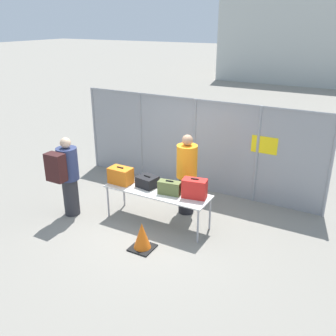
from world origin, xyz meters
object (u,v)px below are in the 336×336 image
inspection_table (157,193)px  security_worker_near (187,174)px  suitcase_olive (170,188)px  traveler_hooded (66,174)px  traffic_cone (142,237)px  utility_trailer (257,161)px  suitcase_red (195,188)px  suitcase_orange (121,175)px  suitcase_black (147,182)px

inspection_table → security_worker_near: bearing=65.6°
suitcase_olive → security_worker_near: 0.74m
traveler_hooded → traffic_cone: 2.29m
inspection_table → suitcase_olive: suitcase_olive is taller
utility_trailer → traffic_cone: utility_trailer is taller
traffic_cone → inspection_table: bearing=104.0°
suitcase_olive → suitcase_red: (0.51, 0.11, 0.06)m
suitcase_olive → utility_trailer: 3.84m
suitcase_red → traffic_cone: size_ratio=0.95×
suitcase_olive → security_worker_near: bearing=88.1°
security_worker_near → inspection_table: bearing=83.6°
inspection_table → suitcase_orange: bearing=-177.2°
suitcase_red → utility_trailer: (0.24, 3.62, -0.55)m
suitcase_orange → traveler_hooded: bearing=-148.0°
security_worker_near → utility_trailer: (0.73, 2.99, -0.55)m
suitcase_orange → utility_trailer: size_ratio=0.15×
suitcase_black → suitcase_olive: (0.60, -0.09, 0.02)m
inspection_table → traveler_hooded: bearing=-160.7°
inspection_table → security_worker_near: (0.33, 0.72, 0.24)m
suitcase_orange → security_worker_near: bearing=31.9°
security_worker_near → utility_trailer: bearing=-85.6°
traveler_hooded → traffic_cone: bearing=-10.5°
utility_trailer → traveler_hooded: bearing=-123.9°
suitcase_black → security_worker_near: size_ratio=0.25×
suitcase_olive → suitcase_red: size_ratio=0.93×
inspection_table → suitcase_black: size_ratio=5.05×
suitcase_black → suitcase_red: size_ratio=0.87×
suitcase_orange → utility_trailer: suitcase_orange is taller
suitcase_black → traffic_cone: 1.36m
suitcase_orange → traffic_cone: bearing=-39.8°
utility_trailer → suitcase_orange: bearing=-117.5°
suitcase_olive → suitcase_black: bearing=171.4°
suitcase_orange → suitcase_red: size_ratio=0.97×
security_worker_near → traffic_cone: security_worker_near is taller
suitcase_black → utility_trailer: bearing=69.7°
security_worker_near → traffic_cone: (-0.08, -1.73, -0.70)m
inspection_table → suitcase_red: size_ratio=4.38×
traveler_hooded → suitcase_black: bearing=23.3°
traveler_hooded → suitcase_olive: bearing=15.0°
traffic_cone → security_worker_near: bearing=87.4°
suitcase_orange → suitcase_black: size_ratio=1.11×
inspection_table → traveler_hooded: traveler_hooded is taller
suitcase_black → inspection_table: bearing=-14.0°
suitcase_black → traveler_hooded: (-1.60, -0.74, 0.11)m
suitcase_orange → traffic_cone: 1.65m
suitcase_black → suitcase_red: (1.11, 0.02, 0.08)m
suitcase_olive → suitcase_red: bearing=11.9°
inspection_table → security_worker_near: 0.83m
suitcase_red → security_worker_near: 0.80m
utility_trailer → suitcase_red: bearing=-93.7°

